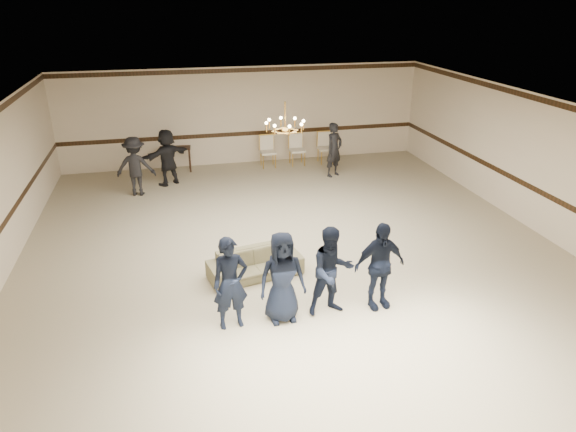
% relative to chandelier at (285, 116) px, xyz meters
% --- Properties ---
extents(room, '(12.01, 14.01, 3.21)m').
position_rel_chandelier_xyz_m(room, '(0.00, -1.00, -1.28)').
color(room, tan).
rests_on(room, ground).
extents(chair_rail, '(12.00, 0.02, 0.14)m').
position_rel_chandelier_xyz_m(chair_rail, '(0.00, 5.99, -1.88)').
color(chair_rail, black).
rests_on(chair_rail, wall_back).
extents(crown_molding, '(12.00, 0.02, 0.14)m').
position_rel_chandelier_xyz_m(crown_molding, '(0.00, 5.99, 0.21)').
color(crown_molding, black).
rests_on(crown_molding, wall_back).
extents(chandelier, '(0.94, 0.94, 0.89)m').
position_rel_chandelier_xyz_m(chandelier, '(0.00, 0.00, 0.00)').
color(chandelier, gold).
rests_on(chandelier, ceiling).
extents(boy_a, '(0.65, 0.47, 1.68)m').
position_rel_chandelier_xyz_m(boy_a, '(-1.74, -3.38, -2.03)').
color(boy_a, black).
rests_on(boy_a, floor).
extents(boy_b, '(0.84, 0.57, 1.68)m').
position_rel_chandelier_xyz_m(boy_b, '(-0.84, -3.38, -2.03)').
color(boy_b, black).
rests_on(boy_b, floor).
extents(boy_c, '(0.87, 0.70, 1.68)m').
position_rel_chandelier_xyz_m(boy_c, '(0.06, -3.38, -2.03)').
color(boy_c, black).
rests_on(boy_c, floor).
extents(boy_d, '(1.02, 0.51, 1.68)m').
position_rel_chandelier_xyz_m(boy_d, '(0.96, -3.38, -2.03)').
color(boy_d, black).
rests_on(boy_d, floor).
extents(settee, '(2.01, 1.09, 0.56)m').
position_rel_chandelier_xyz_m(settee, '(-1.04, -1.77, -2.60)').
color(settee, '#6E6749').
rests_on(settee, floor).
extents(adult_left, '(1.19, 0.80, 1.70)m').
position_rel_chandelier_xyz_m(adult_left, '(-3.52, 3.62, -2.02)').
color(adult_left, black).
rests_on(adult_left, floor).
extents(adult_mid, '(1.61, 1.24, 1.70)m').
position_rel_chandelier_xyz_m(adult_mid, '(-2.62, 4.32, -2.02)').
color(adult_mid, black).
rests_on(adult_mid, floor).
extents(adult_right, '(0.74, 0.66, 1.70)m').
position_rel_chandelier_xyz_m(adult_right, '(2.48, 3.92, -2.02)').
color(adult_right, black).
rests_on(adult_right, floor).
extents(banquet_chair_left, '(0.51, 0.51, 1.03)m').
position_rel_chandelier_xyz_m(banquet_chair_left, '(0.64, 5.29, -2.36)').
color(banquet_chair_left, '#F0E4CA').
rests_on(banquet_chair_left, floor).
extents(banquet_chair_mid, '(0.50, 0.50, 1.03)m').
position_rel_chandelier_xyz_m(banquet_chair_mid, '(1.64, 5.29, -2.36)').
color(banquet_chair_mid, '#F0E4CA').
rests_on(banquet_chair_mid, floor).
extents(banquet_chair_right, '(0.50, 0.50, 1.03)m').
position_rel_chandelier_xyz_m(banquet_chair_right, '(2.64, 5.29, -2.36)').
color(banquet_chair_right, '#F0E4CA').
rests_on(banquet_chair_right, floor).
extents(console_table, '(1.01, 0.49, 0.82)m').
position_rel_chandelier_xyz_m(console_table, '(-2.36, 5.49, -2.46)').
color(console_table, black).
rests_on(console_table, floor).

